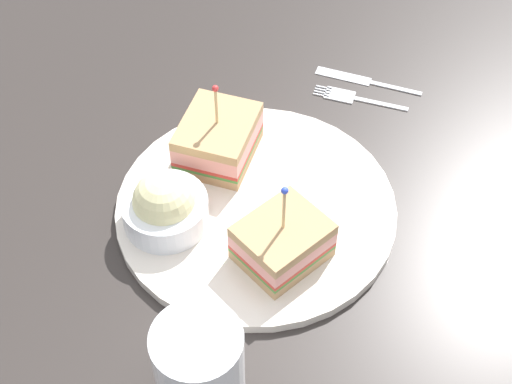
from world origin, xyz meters
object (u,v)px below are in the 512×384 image
Objects in this scene: sandwich_half_front at (218,139)px; sandwich_half_back at (282,242)px; drink_glass at (200,369)px; fork at (350,97)px; plate at (256,208)px; coleslaw_bowl at (165,206)px; knife at (362,80)px.

sandwich_half_back is at bearing 154.41° from sandwich_half_front.
drink_glass is (-3.00, 15.53, 0.89)cm from sandwich_half_back.
sandwich_half_back is 26.39cm from fork.
plate is 3.13× the size of drink_glass.
coleslaw_bowl reaches higher than knife.
plate is 2.62× the size of fork.
drink_glass is at bearing 100.94° from sandwich_half_back.
plate is at bearing 95.84° from fork.
coleslaw_bowl is at bearing 82.70° from fork.
sandwich_half_back is 0.91× the size of fork.
coleslaw_bowl is at bearing -37.79° from drink_glass.
knife is (-4.94, -21.66, -3.50)cm from sandwich_half_front.
sandwich_half_back is 0.79× the size of knife.
coleslaw_bowl is 32.53cm from knife.
sandwich_half_front is at bearing 77.15° from knife.
sandwich_half_front is 15.46cm from sandwich_half_back.
sandwich_half_front is 22.49cm from knife.
sandwich_half_back is at bearing 108.59° from fork.
drink_glass is at bearing 105.30° from knife.
fork is at bearing 100.46° from knife.
fork is (8.35, -24.81, -3.33)cm from sandwich_half_back.
sandwich_half_front reaches higher than coleslaw_bowl.
sandwich_half_back is at bearing 107.62° from knife.
sandwich_half_front reaches higher than fork.
fork is at bearing -74.29° from drink_glass.
sandwich_half_front is 27.94cm from drink_glass.
sandwich_half_back reaches higher than knife.
drink_glass is (-16.94, 22.20, 0.73)cm from sandwich_half_front.
drink_glass reaches higher than knife.
drink_glass is 45.67cm from knife.
knife is (12.00, -43.87, -4.22)cm from drink_glass.
sandwich_half_front is 10.73cm from coleslaw_bowl.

